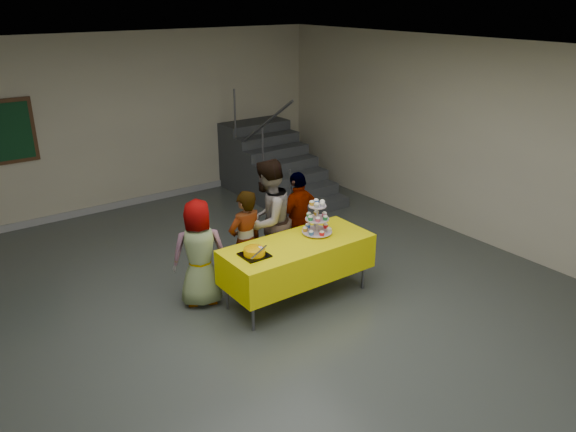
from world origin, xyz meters
The scene contains 9 objects.
room_shell centered at (0.00, 0.02, 2.13)m, with size 10.00×10.04×3.02m.
bake_table centered at (0.65, 0.55, 0.56)m, with size 1.88×0.78×0.77m.
cupcake_stand centered at (1.00, 0.62, 0.95)m, with size 0.38×0.38×0.44m.
bear_cake centered at (0.02, 0.54, 0.83)m, with size 0.32×0.36×0.12m.
schoolchild_a centered at (-0.37, 1.15, 0.67)m, with size 0.66×0.43×1.34m, color slate.
schoolchild_b centered at (0.24, 1.09, 0.68)m, with size 0.50×0.33×1.36m, color slate.
schoolchild_c centered at (0.67, 1.23, 0.82)m, with size 0.80×0.62×1.64m, color #5C5C65.
schoolchild_d centered at (1.25, 1.33, 0.68)m, with size 0.79×0.33×1.35m, color slate.
staircase centered at (2.70, 4.13, 0.49)m, with size 1.30×2.40×2.04m.
Camera 1 is at (-3.07, -4.39, 3.58)m, focal length 35.00 mm.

